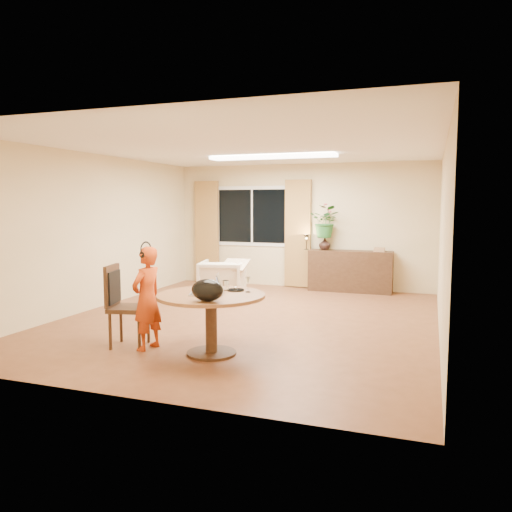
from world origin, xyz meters
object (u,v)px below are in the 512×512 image
at_px(dining_table, 211,307).
at_px(armchair, 222,280).
at_px(sideboard, 350,271).
at_px(dining_chair, 129,306).
at_px(child, 147,298).

relative_size(dining_table, armchair, 1.57).
bearing_deg(sideboard, dining_chair, -112.36).
xyz_separation_m(armchair, sideboard, (2.09, 1.66, 0.05)).
distance_m(dining_table, sideboard, 4.87).
relative_size(child, sideboard, 0.76).
xyz_separation_m(dining_table, child, (-0.83, -0.06, 0.06)).
distance_m(dining_chair, child, 0.30).
distance_m(dining_chair, sideboard, 5.21).
xyz_separation_m(dining_table, sideboard, (0.88, 4.79, -0.15)).
bearing_deg(armchair, dining_table, 98.86).
bearing_deg(sideboard, armchair, -141.60).
distance_m(dining_table, dining_chair, 1.10).
bearing_deg(child, dining_chair, -84.95).
distance_m(dining_table, armchair, 3.36).
xyz_separation_m(dining_chair, child, (0.27, -0.03, 0.12)).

